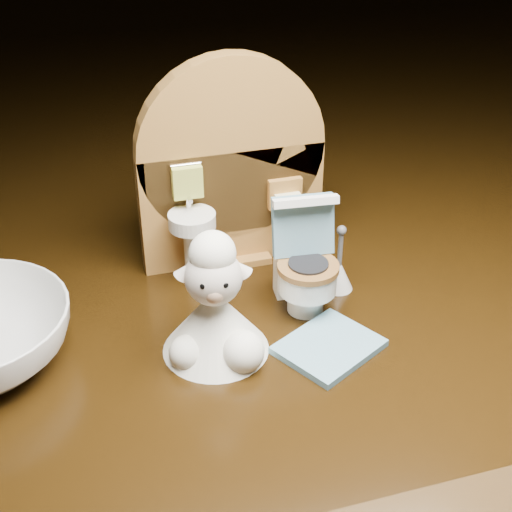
% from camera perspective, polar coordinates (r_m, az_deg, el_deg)
% --- Properties ---
extents(backdrop_panel, '(0.13, 0.05, 0.15)m').
position_cam_1_polar(backdrop_panel, '(0.49, -2.06, 6.40)').
color(backdrop_panel, '#A26D2E').
rests_on(backdrop_panel, ground).
extents(toy_toilet, '(0.04, 0.05, 0.08)m').
position_cam_1_polar(toy_toilet, '(0.46, 3.86, -0.88)').
color(toy_toilet, white).
rests_on(toy_toilet, ground).
extents(bath_mat, '(0.07, 0.07, 0.00)m').
position_cam_1_polar(bath_mat, '(0.44, 5.85, -7.22)').
color(bath_mat, '#6291A4').
rests_on(bath_mat, ground).
extents(toilet_brush, '(0.02, 0.02, 0.05)m').
position_cam_1_polar(toilet_brush, '(0.49, 6.62, -1.30)').
color(toilet_brush, white).
rests_on(toilet_brush, ground).
extents(plush_lamb, '(0.06, 0.07, 0.08)m').
position_cam_1_polar(plush_lamb, '(0.42, -3.28, -4.53)').
color(plush_lamb, white).
rests_on(plush_lamb, ground).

